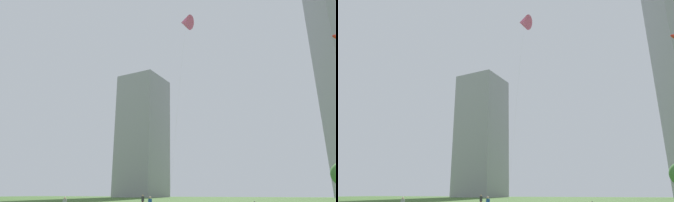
# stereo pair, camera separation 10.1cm
# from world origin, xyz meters

# --- Properties ---
(person_standing_0) EXTENTS (0.37, 0.37, 1.64)m
(person_standing_0) POSITION_xyz_m (-9.28, 20.81, 0.95)
(person_standing_0) COLOR maroon
(person_standing_0) RESTS_ON ground
(kite_flying_2) EXTENTS (3.45, 5.89, 33.67)m
(kite_flying_2) POSITION_xyz_m (-5.38, 29.32, 32.06)
(kite_flying_2) COLOR silver
(kite_flying_2) RESTS_ON ground
(distant_highrise_1) EXTENTS (22.22, 23.01, 58.78)m
(distant_highrise_1) POSITION_xyz_m (-53.04, 113.62, 29.39)
(distant_highrise_1) COLOR #939399
(distant_highrise_1) RESTS_ON ground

